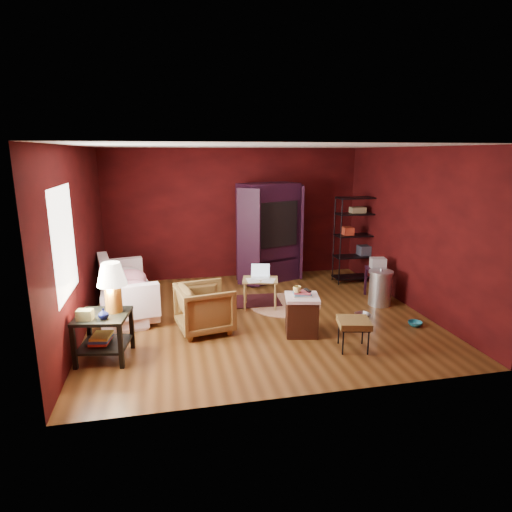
{
  "coord_description": "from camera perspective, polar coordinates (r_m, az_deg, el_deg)",
  "views": [
    {
      "loc": [
        -1.45,
        -6.66,
        2.7
      ],
      "look_at": [
        0.0,
        0.2,
        1.0
      ],
      "focal_mm": 30.0,
      "sensor_mm": 36.0,
      "label": 1
    }
  ],
  "objects": [
    {
      "name": "pet_bowl_steel",
      "position": [
        7.47,
        14.06,
        -6.99
      ],
      "size": [
        0.25,
        0.12,
        0.25
      ],
      "primitive_type": "imported",
      "rotation": [
        0.0,
        0.0,
        0.25
      ],
      "color": "#BABDC2",
      "rests_on": "ground"
    },
    {
      "name": "hamper",
      "position": [
        6.57,
        6.11,
        -7.72
      ],
      "size": [
        0.59,
        0.59,
        0.7
      ],
      "rotation": [
        0.0,
        0.0,
        -0.22
      ],
      "color": "#401A0E",
      "rests_on": "ground"
    },
    {
      "name": "footstool",
      "position": [
        6.18,
        12.92,
        -8.78
      ],
      "size": [
        0.52,
        0.52,
        0.44
      ],
      "rotation": [
        0.0,
        0.0,
        -0.23
      ],
      "color": "black",
      "rests_on": "ground"
    },
    {
      "name": "small_stand",
      "position": [
        8.37,
        15.91,
        -1.56
      ],
      "size": [
        0.46,
        0.46,
        0.78
      ],
      "rotation": [
        0.0,
        0.0,
        -0.19
      ],
      "color": "black",
      "rests_on": "ground"
    },
    {
      "name": "armchair",
      "position": [
        6.66,
        -6.85,
        -6.61
      ],
      "size": [
        0.86,
        0.9,
        0.81
      ],
      "primitive_type": "imported",
      "rotation": [
        0.0,
        0.0,
        1.75
      ],
      "color": "black",
      "rests_on": "ground"
    },
    {
      "name": "vase",
      "position": [
        5.85,
        -19.68,
        -7.29
      ],
      "size": [
        0.18,
        0.18,
        0.14
      ],
      "primitive_type": "imported",
      "rotation": [
        0.0,
        0.0,
        -0.39
      ],
      "color": "#0C1140",
      "rests_on": "side_table"
    },
    {
      "name": "wire_shelving",
      "position": [
        9.25,
        13.29,
        2.63
      ],
      "size": [
        0.89,
        0.39,
        1.81
      ],
      "rotation": [
        0.0,
        0.0,
        -0.0
      ],
      "color": "black",
      "rests_on": "ground"
    },
    {
      "name": "rug_oriental",
      "position": [
        7.99,
        -0.76,
        -6.01
      ],
      "size": [
        1.12,
        0.78,
        0.01
      ],
      "rotation": [
        0.0,
        0.0,
        -0.05
      ],
      "color": "#441217",
      "rests_on": "ground"
    },
    {
      "name": "trash_can",
      "position": [
        8.07,
        16.22,
        -4.08
      ],
      "size": [
        0.58,
        0.58,
        0.69
      ],
      "rotation": [
        0.0,
        0.0,
        -0.42
      ],
      "color": "silver",
      "rests_on": "ground"
    },
    {
      "name": "sofa_cushions",
      "position": [
        7.71,
        -17.18,
        -4.32
      ],
      "size": [
        1.14,
        2.09,
        0.83
      ],
      "rotation": [
        0.0,
        0.0,
        0.19
      ],
      "color": "white",
      "rests_on": "sofa"
    },
    {
      "name": "tv_armoire",
      "position": [
        9.08,
        1.77,
        3.37
      ],
      "size": [
        1.55,
        1.18,
        2.08
      ],
      "rotation": [
        0.0,
        0.0,
        0.34
      ],
      "color": "black",
      "rests_on": "ground"
    },
    {
      "name": "sofa",
      "position": [
        7.71,
        -17.14,
        -4.68
      ],
      "size": [
        0.69,
        1.88,
        0.72
      ],
      "primitive_type": "imported",
      "rotation": [
        0.0,
        0.0,
        1.66
      ],
      "color": "white",
      "rests_on": "ground"
    },
    {
      "name": "rug_round",
      "position": [
        7.85,
        3.88,
        -6.48
      ],
      "size": [
        1.38,
        1.38,
        0.01
      ],
      "rotation": [
        0.0,
        0.0,
        0.07
      ],
      "color": "beige",
      "rests_on": "ground"
    },
    {
      "name": "room",
      "position": [
        6.92,
        0.05,
        2.82
      ],
      "size": [
        5.54,
        5.04,
        2.84
      ],
      "color": "brown",
      "rests_on": "ground"
    },
    {
      "name": "pet_bowl_turquoise",
      "position": [
        7.35,
        20.49,
        -7.91
      ],
      "size": [
        0.23,
        0.13,
        0.22
      ],
      "primitive_type": "imported",
      "rotation": [
        0.0,
        0.0,
        -0.28
      ],
      "color": "teal",
      "rests_on": "ground"
    },
    {
      "name": "side_table",
      "position": [
        6.01,
        -19.17,
        -5.79
      ],
      "size": [
        0.75,
        0.75,
        1.3
      ],
      "rotation": [
        0.0,
        0.0,
        -0.17
      ],
      "color": "black",
      "rests_on": "ground"
    },
    {
      "name": "laptop_desk",
      "position": [
        7.58,
        0.58,
        -3.47
      ],
      "size": [
        0.7,
        0.59,
        0.76
      ],
      "rotation": [
        0.0,
        0.0,
        -0.24
      ],
      "color": "tan",
      "rests_on": "ground"
    },
    {
      "name": "mug",
      "position": [
        6.38,
        5.51,
        -4.37
      ],
      "size": [
        0.13,
        0.11,
        0.12
      ],
      "primitive_type": "imported",
      "rotation": [
        0.0,
        0.0,
        0.08
      ],
      "color": "#E3CA6F",
      "rests_on": "hamper"
    }
  ]
}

